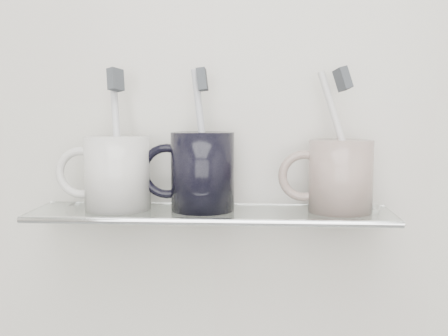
# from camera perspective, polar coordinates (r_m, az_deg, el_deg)

# --- Properties ---
(wall_back) EXTENTS (2.50, 0.00, 2.50)m
(wall_back) POSITION_cam_1_polar(r_m,az_deg,el_deg) (0.83, -1.01, 6.67)
(wall_back) COLOR beige
(wall_back) RESTS_ON ground
(shelf_glass) EXTENTS (0.50, 0.12, 0.01)m
(shelf_glass) POSITION_cam_1_polar(r_m,az_deg,el_deg) (0.78, -1.34, -4.65)
(shelf_glass) COLOR silver
(shelf_glass) RESTS_ON wall_back
(shelf_rail) EXTENTS (0.50, 0.01, 0.01)m
(shelf_rail) POSITION_cam_1_polar(r_m,az_deg,el_deg) (0.73, -1.72, -5.49)
(shelf_rail) COLOR silver
(shelf_rail) RESTS_ON shelf_glass
(bracket_left) EXTENTS (0.02, 0.03, 0.02)m
(bracket_left) POSITION_cam_1_polar(r_m,az_deg,el_deg) (0.87, -14.99, -4.45)
(bracket_left) COLOR silver
(bracket_left) RESTS_ON wall_back
(bracket_right) EXTENTS (0.02, 0.03, 0.02)m
(bracket_right) POSITION_cam_1_polar(r_m,az_deg,el_deg) (0.84, 13.40, -4.82)
(bracket_right) COLOR silver
(bracket_right) RESTS_ON wall_back
(mug_left) EXTENTS (0.11, 0.11, 0.10)m
(mug_left) POSITION_cam_1_polar(r_m,az_deg,el_deg) (0.80, -10.76, -0.50)
(mug_left) COLOR silver
(mug_left) RESTS_ON shelf_glass
(mug_left_handle) EXTENTS (0.07, 0.01, 0.07)m
(mug_left_handle) POSITION_cam_1_polar(r_m,az_deg,el_deg) (0.82, -14.30, -0.47)
(mug_left_handle) COLOR silver
(mug_left_handle) RESTS_ON mug_left
(toothbrush_left) EXTENTS (0.03, 0.05, 0.19)m
(toothbrush_left) POSITION_cam_1_polar(r_m,az_deg,el_deg) (0.80, -10.84, 3.05)
(toothbrush_left) COLOR silver
(toothbrush_left) RESTS_ON mug_left
(bristles_left) EXTENTS (0.02, 0.03, 0.03)m
(bristles_left) POSITION_cam_1_polar(r_m,az_deg,el_deg) (0.80, -10.96, 8.81)
(bristles_left) COLOR #383C41
(bristles_left) RESTS_ON toothbrush_left
(mug_center) EXTENTS (0.09, 0.09, 0.11)m
(mug_center) POSITION_cam_1_polar(r_m,az_deg,el_deg) (0.78, -2.19, -0.36)
(mug_center) COLOR black
(mug_center) RESTS_ON shelf_glass
(mug_center_handle) EXTENTS (0.08, 0.01, 0.08)m
(mug_center_handle) POSITION_cam_1_polar(r_m,az_deg,el_deg) (0.79, -5.82, -0.33)
(mug_center_handle) COLOR black
(mug_center_handle) RESTS_ON mug_center
(toothbrush_center) EXTENTS (0.03, 0.03, 0.19)m
(toothbrush_center) POSITION_cam_1_polar(r_m,az_deg,el_deg) (0.78, -2.20, 3.07)
(toothbrush_center) COLOR #B8B9C3
(toothbrush_center) RESTS_ON mug_center
(bristles_center) EXTENTS (0.02, 0.02, 0.03)m
(bristles_center) POSITION_cam_1_polar(r_m,az_deg,el_deg) (0.78, -2.23, 8.98)
(bristles_center) COLOR #383C41
(bristles_center) RESTS_ON toothbrush_center
(mug_right) EXTENTS (0.12, 0.12, 0.10)m
(mug_right) POSITION_cam_1_polar(r_m,az_deg,el_deg) (0.78, 11.75, -0.82)
(mug_right) COLOR silver
(mug_right) RESTS_ON shelf_glass
(mug_right_handle) EXTENTS (0.07, 0.01, 0.07)m
(mug_right_handle) POSITION_cam_1_polar(r_m,az_deg,el_deg) (0.78, 8.13, -0.80)
(mug_right_handle) COLOR silver
(mug_right_handle) RESTS_ON mug_right
(toothbrush_right) EXTENTS (0.07, 0.03, 0.18)m
(toothbrush_right) POSITION_cam_1_polar(r_m,az_deg,el_deg) (0.78, 11.84, 2.96)
(toothbrush_right) COLOR silver
(toothbrush_right) RESTS_ON mug_right
(bristles_right) EXTENTS (0.03, 0.03, 0.04)m
(bristles_right) POSITION_cam_1_polar(r_m,az_deg,el_deg) (0.78, 11.97, 8.84)
(bristles_right) COLOR #383C41
(bristles_right) RESTS_ON toothbrush_right
(chrome_cap) EXTENTS (0.03, 0.03, 0.01)m
(chrome_cap) POSITION_cam_1_polar(r_m,az_deg,el_deg) (0.80, 14.50, -3.88)
(chrome_cap) COLOR silver
(chrome_cap) RESTS_ON shelf_glass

